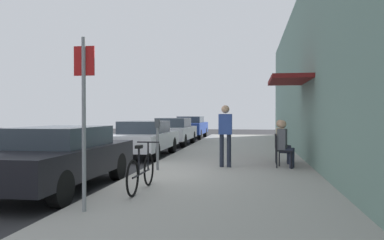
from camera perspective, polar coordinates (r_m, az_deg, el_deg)
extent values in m
plane|color=#2D2D30|center=(9.45, -8.85, -8.71)|extent=(60.00, 60.00, 0.00)
cube|color=#9E9B93|center=(10.98, 5.80, -7.04)|extent=(4.50, 32.00, 0.12)
cube|color=gray|center=(11.08, 18.42, 7.82)|extent=(0.30, 32.00, 5.84)
cube|color=maroon|center=(11.66, 14.43, 5.91)|extent=(1.10, 2.80, 0.12)
cube|color=black|center=(8.29, -19.71, -5.85)|extent=(1.80, 4.40, 0.58)
cube|color=#333D47|center=(8.38, -19.24, -2.39)|extent=(1.48, 2.11, 0.41)
cylinder|color=black|center=(9.24, -11.23, -6.93)|extent=(0.22, 0.64, 0.64)
cylinder|color=black|center=(9.89, -19.92, -6.45)|extent=(0.22, 0.64, 0.64)
cylinder|color=black|center=(6.78, -19.39, -9.83)|extent=(0.22, 0.64, 0.64)
cube|color=silver|center=(14.04, -7.38, -3.10)|extent=(1.80, 4.40, 0.56)
cube|color=#333D47|center=(14.15, -7.22, -1.05)|extent=(1.48, 2.11, 0.44)
cylinder|color=black|center=(15.18, -3.04, -3.84)|extent=(0.22, 0.64, 0.64)
cylinder|color=black|center=(15.59, -8.75, -3.73)|extent=(0.22, 0.64, 0.64)
cylinder|color=black|center=(12.54, -5.67, -4.85)|extent=(0.22, 0.64, 0.64)
cylinder|color=black|center=(13.03, -12.45, -4.65)|extent=(0.22, 0.64, 0.64)
cube|color=silver|center=(19.15, -2.89, -1.97)|extent=(1.80, 4.40, 0.60)
cube|color=#333D47|center=(19.28, -2.80, -0.38)|extent=(1.48, 2.11, 0.46)
cylinder|color=black|center=(20.36, 0.09, -2.63)|extent=(0.22, 0.64, 0.64)
cylinder|color=black|center=(20.67, -4.26, -2.58)|extent=(0.22, 0.64, 0.64)
cylinder|color=black|center=(17.68, -1.30, -3.17)|extent=(0.22, 0.64, 0.64)
cylinder|color=black|center=(18.03, -6.26, -3.10)|extent=(0.22, 0.64, 0.64)
cube|color=navy|center=(24.50, -0.24, -1.22)|extent=(1.80, 4.40, 0.70)
cube|color=#333D47|center=(24.64, -0.18, 0.07)|extent=(1.48, 2.11, 0.41)
cylinder|color=black|center=(25.75, 1.99, -1.89)|extent=(0.22, 0.64, 0.64)
cylinder|color=black|center=(26.00, -1.48, -1.87)|extent=(0.22, 0.64, 0.64)
cylinder|color=black|center=(23.05, 1.15, -2.22)|extent=(0.22, 0.64, 0.64)
cylinder|color=black|center=(23.32, -2.71, -2.18)|extent=(0.22, 0.64, 0.64)
cylinder|color=slate|center=(9.82, -5.25, -4.40)|extent=(0.07, 0.07, 1.10)
cube|color=#383D42|center=(9.78, -5.26, -0.54)|extent=(0.12, 0.10, 0.22)
cylinder|color=gray|center=(5.81, -16.10, -0.67)|extent=(0.06, 0.06, 2.60)
cube|color=red|center=(5.88, -16.06, 8.62)|extent=(0.32, 0.02, 0.44)
torus|color=black|center=(7.74, -6.58, -7.47)|extent=(0.04, 0.66, 0.66)
torus|color=black|center=(6.75, -9.01, -8.71)|extent=(0.04, 0.66, 0.66)
cylinder|color=black|center=(7.24, -7.71, -8.05)|extent=(0.04, 1.05, 0.04)
cylinder|color=black|center=(7.07, -8.07, -6.23)|extent=(0.04, 0.04, 0.50)
cube|color=black|center=(7.04, -8.07, -4.05)|extent=(0.10, 0.20, 0.06)
cylinder|color=black|center=(7.66, -6.68, -5.45)|extent=(0.03, 0.03, 0.56)
cylinder|color=black|center=(7.63, -6.69, -3.36)|extent=(0.46, 0.03, 0.03)
cylinder|color=black|center=(10.72, 15.12, -5.72)|extent=(0.04, 0.04, 0.45)
cylinder|color=black|center=(10.34, 14.84, -5.96)|extent=(0.04, 0.04, 0.45)
cylinder|color=black|center=(10.77, 13.11, -5.68)|extent=(0.04, 0.04, 0.45)
cylinder|color=black|center=(10.40, 12.76, -5.92)|extent=(0.04, 0.04, 0.45)
cube|color=black|center=(10.53, 13.96, -4.52)|extent=(0.53, 0.53, 0.03)
cube|color=black|center=(10.55, 12.87, -3.39)|extent=(0.13, 0.43, 0.40)
cylinder|color=#232838|center=(10.63, 15.00, -5.73)|extent=(0.11, 0.11, 0.47)
cylinder|color=#232838|center=(10.62, 14.31, -4.45)|extent=(0.38, 0.22, 0.14)
cylinder|color=#232838|center=(10.43, 14.86, -5.85)|extent=(0.11, 0.11, 0.47)
cylinder|color=#232838|center=(10.43, 14.15, -4.55)|extent=(0.38, 0.22, 0.14)
cube|color=#595960|center=(10.52, 13.54, -2.86)|extent=(0.30, 0.40, 0.56)
sphere|color=tan|center=(10.50, 13.55, -0.63)|extent=(0.22, 0.22, 0.22)
cylinder|color=black|center=(11.59, 14.49, -5.23)|extent=(0.04, 0.04, 0.45)
cylinder|color=black|center=(11.21, 14.63, -5.43)|extent=(0.04, 0.04, 0.45)
cylinder|color=black|center=(11.56, 12.60, -5.23)|extent=(0.04, 0.04, 0.45)
cylinder|color=black|center=(11.19, 12.68, -5.44)|extent=(0.04, 0.04, 0.45)
cube|color=black|center=(11.36, 13.61, -4.13)|extent=(0.45, 0.45, 0.03)
cube|color=black|center=(11.34, 12.57, -3.10)|extent=(0.04, 0.44, 0.40)
cylinder|color=#232838|center=(11.49, 14.47, -5.22)|extent=(0.11, 0.11, 0.47)
cylinder|color=#232838|center=(11.46, 13.83, -4.06)|extent=(0.36, 0.15, 0.14)
cylinder|color=#232838|center=(11.30, 14.55, -5.33)|extent=(0.11, 0.11, 0.47)
cylinder|color=#232838|center=(11.26, 13.89, -4.15)|extent=(0.36, 0.15, 0.14)
cube|color=#CCB28C|center=(11.33, 13.21, -2.59)|extent=(0.23, 0.36, 0.56)
sphere|color=tan|center=(11.32, 13.21, -0.52)|extent=(0.22, 0.22, 0.22)
cylinder|color=#232838|center=(10.39, 4.53, -4.66)|extent=(0.12, 0.12, 0.90)
cylinder|color=#232838|center=(10.37, 5.64, -4.67)|extent=(0.12, 0.12, 0.90)
cube|color=#334C99|center=(10.34, 5.09, -0.63)|extent=(0.36, 0.22, 0.56)
sphere|color=tan|center=(10.33, 5.09, 1.64)|extent=(0.22, 0.22, 0.22)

